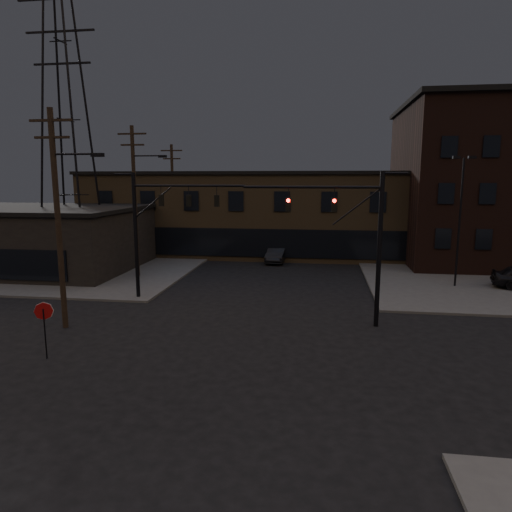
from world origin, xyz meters
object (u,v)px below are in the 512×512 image
at_px(stop_sign, 44,317).
at_px(car_crossing, 277,254).
at_px(traffic_signal_near, 357,232).
at_px(traffic_signal_far, 155,221).

bearing_deg(stop_sign, car_crossing, 72.68).
bearing_deg(car_crossing, traffic_signal_near, -68.47).
bearing_deg(traffic_signal_near, stop_sign, -154.10).
bearing_deg(stop_sign, traffic_signal_far, 82.68).
distance_m(traffic_signal_near, car_crossing, 19.14).
height_order(traffic_signal_near, stop_sign, traffic_signal_near).
xyz_separation_m(traffic_signal_far, car_crossing, (6.27, 14.25, -4.27)).
distance_m(traffic_signal_near, traffic_signal_far, 12.57).
distance_m(traffic_signal_near, stop_sign, 15.17).
xyz_separation_m(traffic_signal_far, stop_sign, (-1.28, -9.99, -3.17)).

